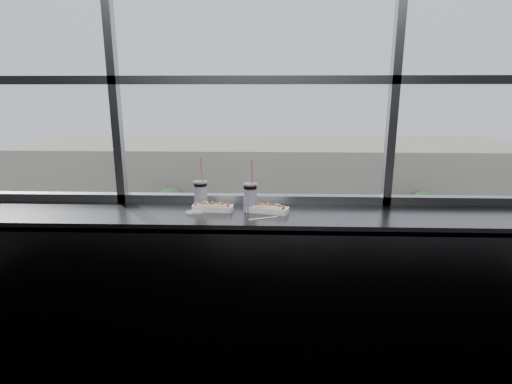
{
  "coord_description": "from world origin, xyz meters",
  "views": [
    {
      "loc": [
        0.13,
        -1.43,
        1.91
      ],
      "look_at": [
        0.03,
        1.23,
        1.25
      ],
      "focal_mm": 28.0,
      "sensor_mm": 36.0,
      "label": 1
    }
  ],
  "objects_px": {
    "loose_straw": "(263,218)",
    "car_near_d": "(366,321)",
    "soda_cup_left": "(201,193)",
    "pedestrian_c": "(316,244)",
    "tree_center": "(292,219)",
    "wrapper": "(195,212)",
    "car_far_a": "(121,259)",
    "car_near_b": "(173,320)",
    "pedestrian_d": "(362,237)",
    "tree_left": "(171,209)",
    "hotdog_tray_right": "(268,209)",
    "car_near_c": "(283,323)",
    "pedestrian_a": "(212,236)",
    "hotdog_tray_left": "(213,207)",
    "soda_cup_right": "(250,196)",
    "tree_right": "(422,212)",
    "car_far_c": "(414,261)",
    "pedestrian_b": "(258,242)"
  },
  "relations": [
    {
      "from": "car_near_c",
      "to": "tree_center",
      "type": "bearing_deg",
      "value": 1.72
    },
    {
      "from": "soda_cup_left",
      "to": "tree_center",
      "type": "bearing_deg",
      "value": 85.28
    },
    {
      "from": "car_far_a",
      "to": "pedestrian_c",
      "type": "height_order",
      "value": "pedestrian_c"
    },
    {
      "from": "pedestrian_c",
      "to": "tree_center",
      "type": "distance_m",
      "value": 2.75
    },
    {
      "from": "soda_cup_left",
      "to": "loose_straw",
      "type": "xyz_separation_m",
      "value": [
        0.45,
        -0.24,
        -0.11
      ]
    },
    {
      "from": "tree_center",
      "to": "hotdog_tray_right",
      "type": "bearing_deg",
      "value": -93.73
    },
    {
      "from": "wrapper",
      "to": "pedestrian_c",
      "type": "xyz_separation_m",
      "value": [
        4.23,
        27.41,
        -10.92
      ]
    },
    {
      "from": "hotdog_tray_left",
      "to": "car_near_d",
      "type": "relative_size",
      "value": 0.04
    },
    {
      "from": "loose_straw",
      "to": "wrapper",
      "type": "height_order",
      "value": "wrapper"
    },
    {
      "from": "pedestrian_d",
      "to": "pedestrian_c",
      "type": "relative_size",
      "value": 0.94
    },
    {
      "from": "soda_cup_left",
      "to": "loose_straw",
      "type": "distance_m",
      "value": 0.52
    },
    {
      "from": "loose_straw",
      "to": "pedestrian_d",
      "type": "height_order",
      "value": "loose_straw"
    },
    {
      "from": "soda_cup_left",
      "to": "car_near_c",
      "type": "bearing_deg",
      "value": 85.67
    },
    {
      "from": "car_far_a",
      "to": "soda_cup_left",
      "type": "bearing_deg",
      "value": -161.91
    },
    {
      "from": "pedestrian_d",
      "to": "tree_left",
      "type": "bearing_deg",
      "value": -86.71
    },
    {
      "from": "loose_straw",
      "to": "car_near_d",
      "type": "relative_size",
      "value": 0.03
    },
    {
      "from": "car_far_c",
      "to": "pedestrian_b",
      "type": "relative_size",
      "value": 3.45
    },
    {
      "from": "hotdog_tray_left",
      "to": "soda_cup_right",
      "type": "bearing_deg",
      "value": 5.99
    },
    {
      "from": "pedestrian_c",
      "to": "tree_center",
      "type": "relative_size",
      "value": 0.53
    },
    {
      "from": "car_near_b",
      "to": "pedestrian_a",
      "type": "relative_size",
      "value": 3.03
    },
    {
      "from": "car_near_c",
      "to": "pedestrian_a",
      "type": "distance_m",
      "value": 14.1
    },
    {
      "from": "hotdog_tray_left",
      "to": "wrapper",
      "type": "bearing_deg",
      "value": -138.54
    },
    {
      "from": "pedestrian_b",
      "to": "tree_left",
      "type": "distance_m",
      "value": 7.57
    },
    {
      "from": "car_far_c",
      "to": "tree_center",
      "type": "height_order",
      "value": "tree_center"
    },
    {
      "from": "soda_cup_left",
      "to": "car_far_a",
      "type": "height_order",
      "value": "soda_cup_left"
    },
    {
      "from": "pedestrian_d",
      "to": "pedestrian_c",
      "type": "height_order",
      "value": "pedestrian_c"
    },
    {
      "from": "hotdog_tray_right",
      "to": "tree_right",
      "type": "bearing_deg",
      "value": 82.7
    },
    {
      "from": "soda_cup_right",
      "to": "car_near_c",
      "type": "height_order",
      "value": "soda_cup_right"
    },
    {
      "from": "loose_straw",
      "to": "car_near_b",
      "type": "relative_size",
      "value": 0.03
    },
    {
      "from": "pedestrian_d",
      "to": "tree_left",
      "type": "relative_size",
      "value": 0.4
    },
    {
      "from": "loose_straw",
      "to": "tree_center",
      "type": "relative_size",
      "value": 0.04
    },
    {
      "from": "car_far_a",
      "to": "tree_center",
      "type": "relative_size",
      "value": 1.28
    },
    {
      "from": "soda_cup_right",
      "to": "pedestrian_d",
      "type": "bearing_deg",
      "value": 74.81
    },
    {
      "from": "soda_cup_left",
      "to": "car_near_d",
      "type": "height_order",
      "value": "soda_cup_left"
    },
    {
      "from": "hotdog_tray_right",
      "to": "wrapper",
      "type": "height_order",
      "value": "hotdog_tray_right"
    },
    {
      "from": "loose_straw",
      "to": "car_near_b",
      "type": "distance_m",
      "value": 20.41
    },
    {
      "from": "car_near_d",
      "to": "wrapper",
      "type": "bearing_deg",
      "value": 159.0
    },
    {
      "from": "pedestrian_d",
      "to": "tree_center",
      "type": "distance_m",
      "value": 6.29
    },
    {
      "from": "wrapper",
      "to": "pedestrian_a",
      "type": "distance_m",
      "value": 31.56
    },
    {
      "from": "tree_center",
      "to": "loose_straw",
      "type": "bearing_deg",
      "value": -93.77
    },
    {
      "from": "tree_center",
      "to": "soda_cup_left",
      "type": "bearing_deg",
      "value": -94.72
    },
    {
      "from": "car_near_d",
      "to": "tree_left",
      "type": "distance_m",
      "value": 17.97
    },
    {
      "from": "car_far_a",
      "to": "pedestrian_d",
      "type": "xyz_separation_m",
      "value": [
        18.68,
        4.91,
        0.12
      ]
    },
    {
      "from": "car_near_b",
      "to": "car_far_c",
      "type": "height_order",
      "value": "car_far_c"
    },
    {
      "from": "car_near_c",
      "to": "pedestrian_a",
      "type": "height_order",
      "value": "pedestrian_a"
    },
    {
      "from": "soda_cup_left",
      "to": "car_near_b",
      "type": "bearing_deg",
      "value": 106.03
    },
    {
      "from": "wrapper",
      "to": "pedestrian_d",
      "type": "relative_size",
      "value": 0.05
    },
    {
      "from": "car_far_a",
      "to": "tree_right",
      "type": "distance_m",
      "value": 23.52
    },
    {
      "from": "hotdog_tray_left",
      "to": "hotdog_tray_right",
      "type": "relative_size",
      "value": 0.96
    },
    {
      "from": "soda_cup_right",
      "to": "car_near_b",
      "type": "xyz_separation_m",
      "value": [
        -5.0,
        16.23,
        -11.13
      ]
    }
  ]
}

